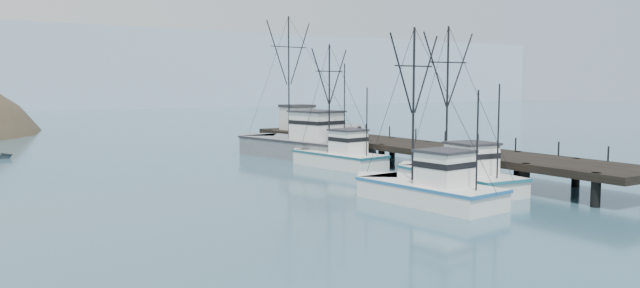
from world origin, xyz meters
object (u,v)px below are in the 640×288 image
object	(u,v)px
pier	(405,146)
trawler_mid	(424,189)
trawler_near	(456,177)
trawler_far	(337,157)
pier_shed	(297,117)
work_vessel	(300,145)
pickup_truck	(340,127)

from	to	relation	value
pier	trawler_mid	world-z (taller)	trawler_mid
trawler_near	trawler_far	xyz separation A→B (m)	(-0.44, 13.78, 0.00)
pier	trawler_mid	bearing A→B (deg)	-126.25
trawler_near	trawler_far	world-z (taller)	trawler_near
trawler_near	trawler_mid	distance (m)	5.73
trawler_near	pier_shed	size ratio (longest dim) A/B	3.54
trawler_near	trawler_mid	size ratio (longest dim) A/B	1.04
trawler_mid	trawler_far	xyz separation A→B (m)	(4.67, 16.36, 0.00)
work_vessel	pickup_truck	xyz separation A→B (m)	(5.02, 0.51, 1.49)
pickup_truck	pier	bearing A→B (deg)	167.87
work_vessel	pickup_truck	size ratio (longest dim) A/B	3.29
work_vessel	trawler_far	bearing A→B (deg)	-95.42
trawler_far	trawler_near	bearing A→B (deg)	-88.16
trawler_far	pickup_truck	world-z (taller)	trawler_far
pier	pier_shed	distance (m)	18.09
trawler_far	trawler_mid	bearing A→B (deg)	-105.92
trawler_near	trawler_far	distance (m)	13.79
pier	trawler_near	bearing A→B (deg)	-113.91
trawler_near	trawler_mid	bearing A→B (deg)	-153.22
pier_shed	pickup_truck	xyz separation A→B (m)	(0.73, -7.48, -0.70)
work_vessel	pickup_truck	distance (m)	5.26
work_vessel	trawler_near	bearing A→B (deg)	-90.69
trawler_mid	pickup_truck	xyz separation A→B (m)	(10.39, 24.20, 1.90)
pier_shed	trawler_mid	bearing A→B (deg)	-106.95
trawler_far	pickup_truck	distance (m)	9.88
pier_shed	trawler_near	bearing A→B (deg)	-98.87
pier_shed	pickup_truck	distance (m)	7.55
pickup_truck	trawler_mid	bearing A→B (deg)	146.57
trawler_near	pickup_truck	bearing A→B (deg)	76.29
pier	pier_shed	bearing A→B (deg)	91.21
pier	work_vessel	distance (m)	11.05
trawler_mid	trawler_far	distance (m)	17.02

